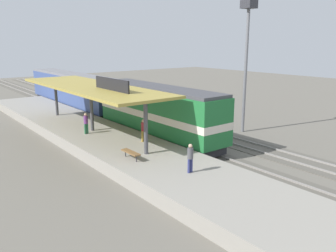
% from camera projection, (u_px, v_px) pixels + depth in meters
% --- Properties ---
extents(ground_plane, '(120.00, 120.00, 0.00)m').
position_uv_depth(ground_plane, '(156.00, 129.00, 33.68)').
color(ground_plane, '#666056').
extents(track_near, '(3.20, 110.00, 0.16)m').
position_uv_depth(track_near, '(138.00, 132.00, 32.47)').
color(track_near, '#565249').
rests_on(track_near, ground).
extents(track_far, '(3.20, 110.00, 0.16)m').
position_uv_depth(track_far, '(176.00, 125.00, 35.23)').
color(track_far, '#565249').
rests_on(track_far, ground).
extents(platform, '(6.00, 44.00, 0.90)m').
position_uv_depth(platform, '(93.00, 135.00, 29.62)').
color(platform, gray).
rests_on(platform, ground).
extents(station_canopy, '(5.20, 18.00, 4.70)m').
position_uv_depth(station_canopy, '(91.00, 88.00, 28.58)').
color(station_canopy, '#47474C').
rests_on(station_canopy, platform).
extents(platform_bench, '(0.44, 1.70, 0.50)m').
position_uv_depth(platform_bench, '(131.00, 152.00, 22.21)').
color(platform_bench, '#333338').
rests_on(platform_bench, platform).
extents(locomotive, '(2.93, 14.43, 4.44)m').
position_uv_depth(locomotive, '(158.00, 112.00, 29.56)').
color(locomotive, '#28282D').
rests_on(locomotive, track_near).
extents(passenger_carriage_single, '(2.90, 20.00, 4.24)m').
position_uv_depth(passenger_carriage_single, '(72.00, 90.00, 43.36)').
color(passenger_carriage_single, '#28282D').
rests_on(passenger_carriage_single, track_near).
extents(freight_car, '(2.80, 12.00, 3.54)m').
position_uv_depth(freight_car, '(148.00, 100.00, 38.56)').
color(freight_car, '#28282D').
rests_on(freight_car, track_far).
extents(light_mast, '(1.10, 1.10, 11.70)m').
position_uv_depth(light_mast, '(247.00, 40.00, 30.68)').
color(light_mast, slate).
rests_on(light_mast, ground).
extents(person_waiting, '(0.34, 0.34, 1.71)m').
position_uv_depth(person_waiting, '(86.00, 122.00, 28.25)').
color(person_waiting, '#23603D').
rests_on(person_waiting, platform).
extents(person_walking, '(0.34, 0.34, 1.71)m').
position_uv_depth(person_walking, '(143.00, 129.00, 26.02)').
color(person_walking, olive).
rests_on(person_walking, platform).
extents(person_boarding, '(0.34, 0.34, 1.71)m').
position_uv_depth(person_boarding, '(190.00, 157.00, 19.83)').
color(person_boarding, navy).
rests_on(person_boarding, platform).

